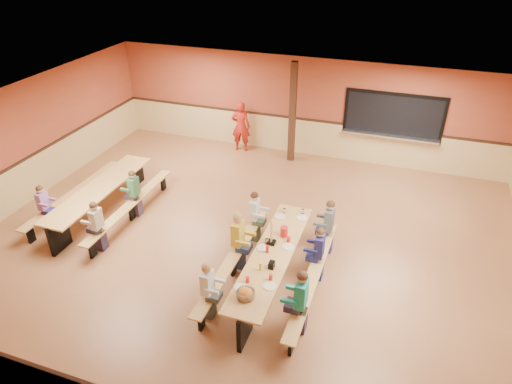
% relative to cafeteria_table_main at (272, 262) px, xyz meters
% --- Properties ---
extents(ground, '(12.00, 12.00, 0.00)m').
position_rel_cafeteria_table_main_xyz_m(ground, '(-0.93, 1.14, -0.53)').
color(ground, brown).
rests_on(ground, ground).
extents(room_envelope, '(12.04, 10.04, 3.02)m').
position_rel_cafeteria_table_main_xyz_m(room_envelope, '(-0.93, 1.14, 0.16)').
color(room_envelope, '#9C462D').
rests_on(room_envelope, ground).
extents(kitchen_pass_through, '(2.78, 0.28, 1.38)m').
position_rel_cafeteria_table_main_xyz_m(kitchen_pass_through, '(1.67, 6.10, 0.96)').
color(kitchen_pass_through, black).
rests_on(kitchen_pass_through, ground).
extents(structural_post, '(0.18, 0.18, 3.00)m').
position_rel_cafeteria_table_main_xyz_m(structural_post, '(-1.13, 5.54, 0.97)').
color(structural_post, '#331C11').
rests_on(structural_post, ground).
extents(cafeteria_table_main, '(1.91, 3.70, 0.74)m').
position_rel_cafeteria_table_main_xyz_m(cafeteria_table_main, '(0.00, 0.00, 0.00)').
color(cafeteria_table_main, tan).
rests_on(cafeteria_table_main, ground).
extents(cafeteria_table_second, '(1.91, 3.70, 0.74)m').
position_rel_cafeteria_table_main_xyz_m(cafeteria_table_second, '(-4.74, 1.08, 0.00)').
color(cafeteria_table_second, tan).
rests_on(cafeteria_table_second, ground).
extents(seated_child_white_left, '(0.36, 0.30, 1.19)m').
position_rel_cafeteria_table_main_xyz_m(seated_child_white_left, '(-0.83, -1.22, 0.07)').
color(seated_child_white_left, silver).
rests_on(seated_child_white_left, ground).
extents(seated_adult_yellow, '(0.42, 0.34, 1.31)m').
position_rel_cafeteria_table_main_xyz_m(seated_adult_yellow, '(-0.83, 0.28, 0.13)').
color(seated_adult_yellow, gold).
rests_on(seated_adult_yellow, ground).
extents(seated_child_grey_left, '(0.37, 0.31, 1.22)m').
position_rel_cafeteria_table_main_xyz_m(seated_child_grey_left, '(-0.83, 1.30, 0.08)').
color(seated_child_grey_left, silver).
rests_on(seated_child_grey_left, ground).
extents(seated_child_teal_right, '(0.41, 0.34, 1.29)m').
position_rel_cafeteria_table_main_xyz_m(seated_child_teal_right, '(0.83, -1.00, 0.12)').
color(seated_child_teal_right, teal).
rests_on(seated_child_teal_right, ground).
extents(seated_child_navy_right, '(0.37, 0.30, 1.20)m').
position_rel_cafeteria_table_main_xyz_m(seated_child_navy_right, '(0.83, 0.46, 0.08)').
color(seated_child_navy_right, navy).
rests_on(seated_child_navy_right, ground).
extents(seated_child_char_right, '(0.39, 0.32, 1.26)m').
position_rel_cafeteria_table_main_xyz_m(seated_child_char_right, '(0.83, 1.42, 0.11)').
color(seated_child_char_right, '#494F54').
rests_on(seated_child_char_right, ground).
extents(seated_child_purple_sec, '(0.34, 0.27, 1.14)m').
position_rel_cafeteria_table_main_xyz_m(seated_child_purple_sec, '(-5.57, 0.09, 0.04)').
color(seated_child_purple_sec, '#945E9C').
rests_on(seated_child_purple_sec, ground).
extents(seated_child_green_sec, '(0.36, 0.30, 1.19)m').
position_rel_cafeteria_table_main_xyz_m(seated_child_green_sec, '(-3.92, 1.31, 0.07)').
color(seated_child_green_sec, '#387447').
rests_on(seated_child_green_sec, ground).
extents(seated_child_tan_sec, '(0.36, 0.30, 1.19)m').
position_rel_cafeteria_table_main_xyz_m(seated_child_tan_sec, '(-3.92, -0.16, 0.07)').
color(seated_child_tan_sec, '#C3B699').
rests_on(seated_child_tan_sec, ground).
extents(standing_woman, '(0.64, 0.48, 1.61)m').
position_rel_cafeteria_table_main_xyz_m(standing_woman, '(-2.82, 5.69, 0.28)').
color(standing_woman, '#AA1D13').
rests_on(standing_woman, ground).
extents(punch_pitcher, '(0.16, 0.16, 0.22)m').
position_rel_cafeteria_table_main_xyz_m(punch_pitcher, '(0.05, 0.63, 0.32)').
color(punch_pitcher, red).
rests_on(punch_pitcher, cafeteria_table_main).
extents(chip_bowl, '(0.32, 0.32, 0.15)m').
position_rel_cafeteria_table_main_xyz_m(chip_bowl, '(-0.08, -1.28, 0.29)').
color(chip_bowl, orange).
rests_on(chip_bowl, cafeteria_table_main).
extents(napkin_dispenser, '(0.10, 0.14, 0.13)m').
position_rel_cafeteria_table_main_xyz_m(napkin_dispenser, '(0.11, -0.40, 0.28)').
color(napkin_dispenser, black).
rests_on(napkin_dispenser, cafeteria_table_main).
extents(condiment_mustard, '(0.06, 0.06, 0.17)m').
position_rel_cafeteria_table_main_xyz_m(condiment_mustard, '(-0.07, -0.54, 0.30)').
color(condiment_mustard, yellow).
rests_on(condiment_mustard, cafeteria_table_main).
extents(condiment_ketchup, '(0.06, 0.06, 0.17)m').
position_rel_cafeteria_table_main_xyz_m(condiment_ketchup, '(-0.10, 0.00, 0.30)').
color(condiment_ketchup, '#B2140F').
rests_on(condiment_ketchup, cafeteria_table_main).
extents(table_paddle, '(0.16, 0.16, 0.56)m').
position_rel_cafeteria_table_main_xyz_m(table_paddle, '(-0.12, 0.31, 0.35)').
color(table_paddle, black).
rests_on(table_paddle, cafeteria_table_main).
extents(place_settings, '(0.65, 3.30, 0.11)m').
position_rel_cafeteria_table_main_xyz_m(place_settings, '(-0.00, 0.00, 0.27)').
color(place_settings, beige).
rests_on(place_settings, cafeteria_table_main).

